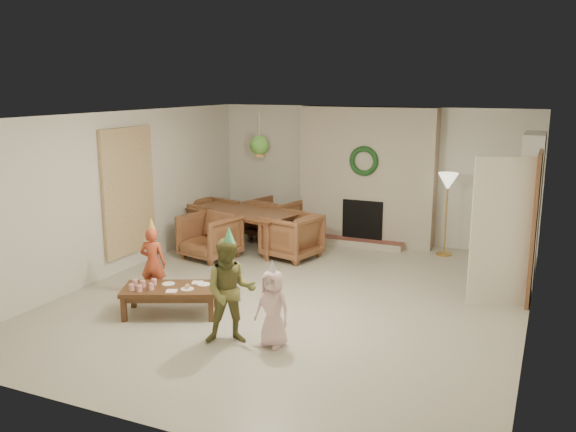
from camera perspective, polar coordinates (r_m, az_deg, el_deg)
The scene contains 56 objects.
floor at distance 8.49m, azimuth 0.76°, elevation -7.65°, with size 7.00×7.00×0.00m, color #B7B29E.
ceiling at distance 7.98m, azimuth 0.81°, elevation 9.46°, with size 7.00×7.00×0.00m, color white.
wall_back at distance 11.40m, azimuth 7.75°, elevation 3.91°, with size 7.00×7.00×0.00m, color silver.
wall_front at distance 5.22m, azimuth -14.63°, elevation -6.55°, with size 7.00×7.00×0.00m, color silver.
wall_left at distance 9.70m, azimuth -15.74°, elevation 2.08°, with size 7.00×7.00×0.00m, color silver.
wall_right at distance 7.52m, azimuth 22.32°, elevation -1.30°, with size 7.00×7.00×0.00m, color silver.
fireplace_mass at distance 11.21m, azimuth 7.46°, elevation 3.77°, with size 2.50×0.40×2.50m, color #542D16.
fireplace_hearth at distance 11.12m, azimuth 6.77°, elevation -2.54°, with size 1.60×0.30×0.12m, color maroon.
fireplace_firebox at distance 11.18m, azimuth 7.08°, elevation -0.41°, with size 0.75×0.12×0.75m, color black.
fireplace_wreath at distance 10.95m, azimuth 7.16°, elevation 5.16°, with size 0.54×0.54×0.10m, color #173E1C.
floor_lamp_base at distance 10.85m, azimuth 14.49°, elevation -3.49°, with size 0.27×0.27×0.03m, color gold.
floor_lamp_post at distance 10.69m, azimuth 14.68°, elevation -0.11°, with size 0.03×0.03×1.29m, color gold.
floor_lamp_shade at distance 10.58m, azimuth 14.86°, elevation 3.17°, with size 0.34×0.34×0.29m, color beige.
bookshelf_carcass at distance 9.80m, azimuth 21.81°, elevation 0.86°, with size 0.30×1.00×2.20m, color white.
bookshelf_shelf_a at distance 9.94m, azimuth 21.39°, elevation -2.80°, with size 0.30×0.92×0.03m, color white.
bookshelf_shelf_b at distance 9.85m, azimuth 21.58°, elevation -0.55°, with size 0.30×0.92×0.03m, color white.
bookshelf_shelf_c at distance 9.78m, azimuth 21.76°, elevation 1.73°, with size 0.30×0.92×0.03m, color white.
bookshelf_shelf_d at distance 9.72m, azimuth 21.95°, elevation 4.05°, with size 0.30×0.92×0.03m, color white.
books_row_lower at distance 9.76m, azimuth 21.29°, elevation -2.21°, with size 0.20×0.40×0.24m, color #9D3D1D.
books_row_mid at distance 9.87m, azimuth 21.54°, elevation 0.31°, with size 0.20×0.44×0.24m, color #22587F.
books_row_upper at distance 9.66m, azimuth 21.68°, elevation 2.40°, with size 0.20×0.36×0.22m, color #A77E23.
door_frame at distance 8.74m, azimuth 22.22°, elevation -1.03°, with size 0.05×0.86×2.04m, color brown.
door_leaf at distance 8.39m, azimuth 19.52°, elevation -1.48°, with size 0.05×0.80×2.00m, color beige.
curtain_panel at distance 9.83m, azimuth -14.82°, elevation 2.26°, with size 0.06×1.20×2.00m, color beige.
dining_table at distance 10.91m, azimuth -4.17°, elevation -1.22°, with size 1.97×1.10×0.69m, color brown.
dining_chair_near at distance 10.30m, azimuth -7.41°, elevation -1.91°, with size 0.82×0.84×0.77m, color brown.
dining_chair_far at distance 11.55m, azimuth -1.29°, elevation -0.25°, with size 0.82×0.84×0.77m, color brown.
dining_chair_left at distance 11.49m, azimuth -7.39°, elevation -0.41°, with size 0.82×0.84×0.77m, color brown.
dining_chair_right at distance 10.23m, azimuth 0.34°, elevation -1.90°, with size 0.82×0.84×0.77m, color brown.
hanging_plant_cord at distance 9.91m, azimuth -2.73°, elevation 7.99°, with size 0.01×0.01×0.70m, color tan.
hanging_plant_pot at distance 9.94m, azimuth -2.71°, elevation 5.98°, with size 0.16×0.16×0.12m, color #996331.
hanging_plant_foliage at distance 9.93m, azimuth -2.71°, elevation 6.66°, with size 0.32×0.32×0.32m, color #294F1A.
coffee_table_top at distance 7.92m, azimuth -11.03°, elevation -6.77°, with size 1.20×0.60×0.06m, color #51321B.
coffee_table_apron at distance 7.94m, azimuth -11.01°, elevation -7.20°, with size 1.11×0.51×0.07m, color #51321B.
coffee_leg_fl at distance 7.88m, azimuth -15.23°, elevation -8.51°, with size 0.06×0.06×0.31m, color #51321B.
coffee_leg_fr at distance 7.67m, azimuth -7.27°, elevation -8.73°, with size 0.06×0.06×0.31m, color #51321B.
coffee_leg_bl at distance 8.32m, azimuth -14.38°, elevation -7.33°, with size 0.06×0.06×0.31m, color #51321B.
coffee_leg_br at distance 8.13m, azimuth -6.86°, elevation -7.49°, with size 0.06×0.06×0.31m, color #51321B.
cup_a at distance 7.87m, azimuth -14.55°, elevation -6.53°, with size 0.06×0.06×0.08m, color white.
cup_b at distance 8.04m, azimuth -14.23°, elevation -6.11°, with size 0.06×0.06×0.08m, color white.
cup_c at distance 7.80m, azimuth -13.84°, elevation -6.66°, with size 0.06×0.06×0.08m, color white.
cup_d at distance 7.97m, azimuth -13.54°, elevation -6.24°, with size 0.06×0.06×0.08m, color white.
cup_e at distance 7.84m, azimuth -12.80°, elevation -6.51°, with size 0.06×0.06×0.08m, color white.
cup_f at distance 8.01m, azimuth -12.52°, elevation -6.09°, with size 0.06×0.06×0.08m, color white.
plate_a at distance 8.02m, azimuth -11.22°, elevation -6.29°, with size 0.17×0.17×0.01m, color white.
plate_b at distance 7.78m, azimuth -9.49°, elevation -6.80°, with size 0.17×0.17×0.01m, color white.
plate_c at distance 7.93m, azimuth -7.95°, elevation -6.39°, with size 0.17×0.17×0.01m, color white.
food_scoop at distance 7.77m, azimuth -9.50°, elevation -6.55°, with size 0.06×0.06×0.06m, color tan.
napkin_left at distance 7.75m, azimuth -10.93°, elevation -6.96°, with size 0.14×0.14×0.01m, color #FFBBC4.
napkin_right at distance 8.01m, azimuth -8.54°, elevation -6.22°, with size 0.14×0.14×0.01m, color #FFBBC4.
child_red at distance 8.48m, azimuth -12.61°, elevation -4.37°, with size 0.37×0.24×1.01m, color #BE4728.
party_hat_red at distance 8.35m, azimuth -12.79°, elevation -0.77°, with size 0.14×0.14×0.19m, color #CDD246.
child_plaid at distance 6.91m, azimuth -5.47°, elevation -7.10°, with size 0.59×0.46×1.22m, color #925E27.
party_hat_plaid at distance 6.72m, azimuth -5.59°, elevation -1.83°, with size 0.14×0.14×0.20m, color #49AB6C.
child_pink at distance 6.85m, azimuth -1.46°, elevation -8.69°, with size 0.43×0.28×0.89m, color #F6C5C8.
party_hat_pink at distance 6.70m, azimuth -1.49°, elevation -4.87°, with size 0.12×0.12×0.16m, color silver.
Camera 1 is at (3.14, -7.33, 2.91)m, focal length 37.69 mm.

